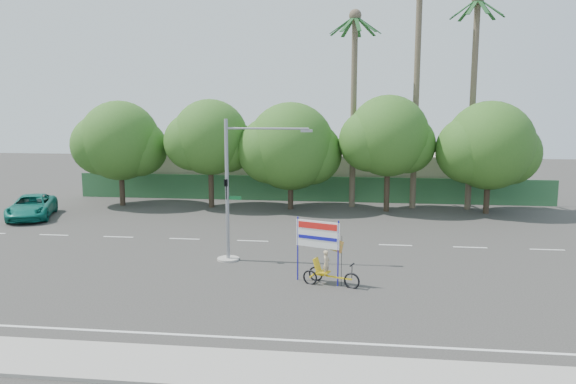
# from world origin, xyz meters

# --- Properties ---
(ground) EXTENTS (120.00, 120.00, 0.00)m
(ground) POSITION_xyz_m (0.00, 0.00, 0.00)
(ground) COLOR #33302D
(ground) RESTS_ON ground
(sidewalk_near) EXTENTS (50.00, 2.40, 0.12)m
(sidewalk_near) POSITION_xyz_m (0.00, -7.50, 0.06)
(sidewalk_near) COLOR gray
(sidewalk_near) RESTS_ON ground
(fence) EXTENTS (38.00, 0.08, 2.00)m
(fence) POSITION_xyz_m (0.00, 21.50, 1.00)
(fence) COLOR #336B3D
(fence) RESTS_ON ground
(building_left) EXTENTS (12.00, 8.00, 4.00)m
(building_left) POSITION_xyz_m (-10.00, 26.00, 2.00)
(building_left) COLOR #C0B598
(building_left) RESTS_ON ground
(building_right) EXTENTS (14.00, 8.00, 3.60)m
(building_right) POSITION_xyz_m (8.00, 26.00, 1.80)
(building_right) COLOR #C0B598
(building_right) RESTS_ON ground
(tree_far_left) EXTENTS (7.14, 6.00, 7.96)m
(tree_far_left) POSITION_xyz_m (-14.05, 18.00, 4.76)
(tree_far_left) COLOR #473828
(tree_far_left) RESTS_ON ground
(tree_left) EXTENTS (6.66, 5.60, 8.07)m
(tree_left) POSITION_xyz_m (-7.05, 18.00, 5.06)
(tree_left) COLOR #473828
(tree_left) RESTS_ON ground
(tree_center) EXTENTS (7.62, 6.40, 7.85)m
(tree_center) POSITION_xyz_m (-1.05, 18.00, 4.47)
(tree_center) COLOR #473828
(tree_center) RESTS_ON ground
(tree_right) EXTENTS (6.90, 5.80, 8.36)m
(tree_right) POSITION_xyz_m (5.95, 18.00, 5.24)
(tree_right) COLOR #473828
(tree_right) RESTS_ON ground
(tree_far_right) EXTENTS (7.38, 6.20, 7.94)m
(tree_far_right) POSITION_xyz_m (12.95, 18.00, 4.64)
(tree_far_right) COLOR #473828
(tree_far_right) RESTS_ON ground
(palm_tall) EXTENTS (3.73, 3.79, 17.45)m
(palm_tall) POSITION_xyz_m (8.00, 19.50, 10.46)
(palm_tall) COLOR #70604C
(palm_tall) RESTS_ON ground
(palm_mid) EXTENTS (3.73, 3.79, 15.45)m
(palm_mid) POSITION_xyz_m (12.00, 19.50, 9.40)
(palm_mid) COLOR #70604C
(palm_mid) RESTS_ON ground
(palm_short) EXTENTS (3.73, 3.79, 14.45)m
(palm_short) POSITION_xyz_m (3.50, 19.50, 8.86)
(palm_short) COLOR #70604C
(palm_short) RESTS_ON ground
(traffic_signal) EXTENTS (4.72, 1.10, 7.00)m
(traffic_signal) POSITION_xyz_m (-2.20, 3.98, 2.92)
(traffic_signal) COLOR gray
(traffic_signal) RESTS_ON ground
(trike_billboard) EXTENTS (2.80, 1.28, 2.90)m
(trike_billboard) POSITION_xyz_m (2.44, 0.82, 1.17)
(trike_billboard) COLOR black
(trike_billboard) RESTS_ON ground
(pickup_truck) EXTENTS (4.38, 6.17, 1.56)m
(pickup_truck) POSITION_xyz_m (-18.16, 12.62, 0.78)
(pickup_truck) COLOR #10705F
(pickup_truck) RESTS_ON ground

